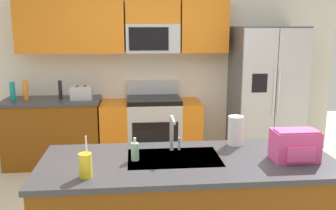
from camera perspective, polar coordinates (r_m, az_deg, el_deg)
The scene contains 13 objects.
kitchen_wall_unit at distance 5.25m, azimuth -3.27°, elevation 7.87°, with size 5.20×0.43×2.60m.
back_counter at distance 5.26m, azimuth -17.18°, elevation -3.97°, with size 1.27×0.63×0.90m.
range_oven at distance 5.15m, azimuth -2.59°, elevation -3.85°, with size 1.36×0.61×1.10m.
refrigerator at distance 5.29m, azimuth 14.80°, elevation 1.53°, with size 0.90×0.76×1.85m.
toaster at distance 5.02m, azimuth -13.20°, elevation 1.83°, with size 0.28×0.16×0.18m.
pepper_mill at distance 5.11m, azimuth -16.25°, elevation 2.24°, with size 0.05×0.05×0.25m, color black.
bottle_teal at distance 5.25m, azimuth -22.83°, elevation 1.98°, with size 0.07×0.07×0.24m, color teal.
bottle_orange at distance 5.20m, azimuth -21.07°, elevation 2.14°, with size 0.07×0.07×0.26m, color orange.
sink_faucet at distance 2.85m, azimuth 0.73°, elevation -3.95°, with size 0.08×0.21×0.28m.
drink_cup_yellow at distance 2.46m, azimuth -12.60°, elevation -9.04°, with size 0.08×0.08×0.28m.
soap_dispenser at distance 2.71m, azimuth -5.11°, elevation -7.11°, with size 0.06×0.06×0.17m.
paper_towel_roll at distance 3.07m, azimuth 10.36°, elevation -3.89°, with size 0.12×0.12×0.24m, color white.
backpack at distance 2.84m, azimuth 18.97°, elevation -5.79°, with size 0.32×0.22×0.23m.
Camera 1 is at (-0.34, -3.15, 1.85)m, focal length 39.59 mm.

